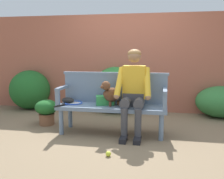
% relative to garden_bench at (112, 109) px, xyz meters
% --- Properties ---
extents(ground_plane, '(40.00, 40.00, 0.00)m').
position_rel_garden_bench_xyz_m(ground_plane, '(0.00, 0.00, -0.39)').
color(ground_plane, '#7A664C').
extents(brick_garden_fence, '(8.00, 0.30, 2.07)m').
position_rel_garden_bench_xyz_m(brick_garden_fence, '(0.00, 1.78, 0.64)').
color(brick_garden_fence, '#9E5642').
rests_on(brick_garden_fence, ground).
extents(hedge_bush_mid_right, '(0.97, 0.80, 0.62)m').
position_rel_garden_bench_xyz_m(hedge_bush_mid_right, '(1.91, 1.41, -0.08)').
color(hedge_bush_mid_right, '#337538').
rests_on(hedge_bush_mid_right, ground).
extents(hedge_bush_mid_left, '(0.97, 0.74, 0.97)m').
position_rel_garden_bench_xyz_m(hedge_bush_mid_left, '(-0.20, 1.41, 0.09)').
color(hedge_bush_mid_left, '#286B2D').
rests_on(hedge_bush_mid_left, ground).
extents(hedge_bush_far_left, '(0.89, 0.89, 0.87)m').
position_rel_garden_bench_xyz_m(hedge_bush_far_left, '(-2.16, 1.42, 0.04)').
color(hedge_bush_far_left, '#1E5B23').
rests_on(hedge_bush_far_left, ground).
extents(garden_bench, '(1.70, 0.53, 0.45)m').
position_rel_garden_bench_xyz_m(garden_bench, '(0.00, 0.00, 0.00)').
color(garden_bench, slate).
rests_on(garden_bench, ground).
extents(bench_backrest, '(1.74, 0.06, 0.50)m').
position_rel_garden_bench_xyz_m(bench_backrest, '(0.00, 0.24, 0.31)').
color(bench_backrest, slate).
rests_on(bench_backrest, garden_bench).
extents(bench_armrest_left_end, '(0.06, 0.53, 0.28)m').
position_rel_garden_bench_xyz_m(bench_armrest_left_end, '(-0.81, -0.09, 0.26)').
color(bench_armrest_left_end, slate).
rests_on(bench_armrest_left_end, garden_bench).
extents(bench_armrest_right_end, '(0.06, 0.53, 0.28)m').
position_rel_garden_bench_xyz_m(bench_armrest_right_end, '(0.81, -0.09, 0.26)').
color(bench_armrest_right_end, slate).
rests_on(bench_armrest_right_end, garden_bench).
extents(person_seated, '(0.56, 0.67, 1.32)m').
position_rel_garden_bench_xyz_m(person_seated, '(0.34, -0.02, 0.33)').
color(person_seated, black).
rests_on(person_seated, ground).
extents(dog_on_bench, '(0.33, 0.36, 0.39)m').
position_rel_garden_bench_xyz_m(dog_on_bench, '(-0.02, -0.02, 0.25)').
color(dog_on_bench, brown).
rests_on(dog_on_bench, garden_bench).
extents(tennis_racket, '(0.38, 0.58, 0.03)m').
position_rel_garden_bench_xyz_m(tennis_racket, '(-0.65, 0.00, 0.07)').
color(tennis_racket, blue).
rests_on(tennis_racket, garden_bench).
extents(baseball_glove, '(0.26, 0.22, 0.09)m').
position_rel_garden_bench_xyz_m(baseball_glove, '(-0.75, 0.06, 0.10)').
color(baseball_glove, black).
rests_on(baseball_glove, garden_bench).
extents(sports_bag, '(0.33, 0.27, 0.14)m').
position_rel_garden_bench_xyz_m(sports_bag, '(-0.12, 0.04, 0.13)').
color(sports_bag, '#2D8E42').
rests_on(sports_bag, garden_bench).
extents(tennis_ball, '(0.07, 0.07, 0.07)m').
position_rel_garden_bench_xyz_m(tennis_ball, '(0.13, -0.93, -0.36)').
color(tennis_ball, '#CCDB33').
rests_on(tennis_ball, ground).
extents(potted_plant, '(0.40, 0.40, 0.45)m').
position_rel_garden_bench_xyz_m(potted_plant, '(-1.23, 0.26, -0.13)').
color(potted_plant, brown).
rests_on(potted_plant, ground).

